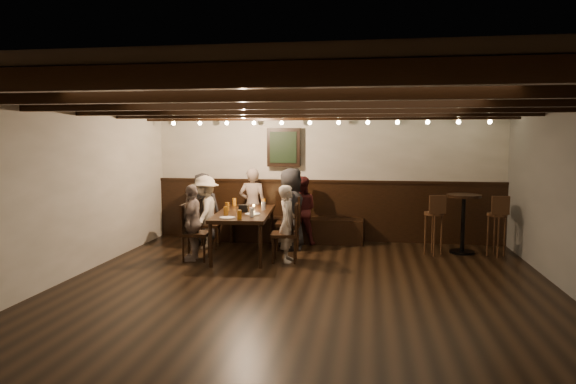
% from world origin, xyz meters
% --- Properties ---
extents(room, '(7.00, 7.00, 7.00)m').
position_xyz_m(room, '(-0.29, 2.21, 1.07)').
color(room, black).
rests_on(room, ground).
extents(dining_table, '(1.03, 1.98, 0.71)m').
position_xyz_m(dining_table, '(-1.24, 2.05, 0.66)').
color(dining_table, black).
rests_on(dining_table, floor).
extents(chair_left_near, '(0.42, 0.42, 0.85)m').
position_xyz_m(chair_left_near, '(-2.00, 2.44, 0.26)').
color(chair_left_near, black).
rests_on(chair_left_near, floor).
extents(chair_left_far, '(0.44, 0.44, 0.89)m').
position_xyz_m(chair_left_far, '(-1.91, 1.54, 0.27)').
color(chair_left_far, black).
rests_on(chair_left_far, floor).
extents(chair_right_near, '(0.47, 0.47, 0.94)m').
position_xyz_m(chair_right_near, '(-0.56, 2.57, 0.29)').
color(chair_right_near, black).
rests_on(chair_right_near, floor).
extents(chair_right_far, '(0.45, 0.45, 0.90)m').
position_xyz_m(chair_right_far, '(-0.48, 1.67, 0.28)').
color(chair_right_far, black).
rests_on(chair_right_far, floor).
extents(person_bench_left, '(0.67, 0.47, 1.29)m').
position_xyz_m(person_bench_left, '(-2.22, 2.87, 0.64)').
color(person_bench_left, '#28272A').
rests_on(person_bench_left, floor).
extents(person_bench_centre, '(0.53, 0.37, 1.38)m').
position_xyz_m(person_bench_centre, '(-1.34, 3.10, 0.69)').
color(person_bench_centre, gray).
rests_on(person_bench_centre, floor).
extents(person_bench_right, '(0.64, 0.52, 1.24)m').
position_xyz_m(person_bench_right, '(-0.43, 3.03, 0.62)').
color(person_bench_right, '#4F1B1C').
rests_on(person_bench_right, floor).
extents(person_left_near, '(0.55, 0.86, 1.28)m').
position_xyz_m(person_left_near, '(-2.03, 2.43, 0.64)').
color(person_left_near, '#BDB2A0').
rests_on(person_left_near, floor).
extents(person_left_far, '(0.36, 0.73, 1.20)m').
position_xyz_m(person_left_far, '(-1.95, 1.54, 0.60)').
color(person_left_far, gray).
rests_on(person_left_far, floor).
extents(person_right_near, '(0.51, 0.73, 1.41)m').
position_xyz_m(person_right_near, '(-0.53, 2.57, 0.71)').
color(person_right_near, black).
rests_on(person_right_near, floor).
extents(person_right_far, '(0.33, 0.46, 1.20)m').
position_xyz_m(person_right_far, '(-0.45, 1.68, 0.60)').
color(person_right_far, '#BDB0A0').
rests_on(person_right_far, floor).
extents(pint_a, '(0.07, 0.07, 0.14)m').
position_xyz_m(pint_a, '(-1.58, 2.73, 0.78)').
color(pint_a, '#BF7219').
rests_on(pint_a, dining_table).
extents(pint_b, '(0.07, 0.07, 0.14)m').
position_xyz_m(pint_b, '(-1.05, 2.72, 0.78)').
color(pint_b, '#BF7219').
rests_on(pint_b, dining_table).
extents(pint_c, '(0.07, 0.07, 0.14)m').
position_xyz_m(pint_c, '(-1.55, 2.13, 0.78)').
color(pint_c, '#BF7219').
rests_on(pint_c, dining_table).
extents(pint_d, '(0.07, 0.07, 0.14)m').
position_xyz_m(pint_d, '(-0.96, 2.28, 0.78)').
color(pint_d, silver).
rests_on(pint_d, dining_table).
extents(pint_e, '(0.07, 0.07, 0.14)m').
position_xyz_m(pint_e, '(-1.42, 1.59, 0.78)').
color(pint_e, '#BF7219').
rests_on(pint_e, dining_table).
extents(pint_f, '(0.07, 0.07, 0.14)m').
position_xyz_m(pint_f, '(-0.99, 1.53, 0.78)').
color(pint_f, silver).
rests_on(pint_f, dining_table).
extents(pint_g, '(0.07, 0.07, 0.14)m').
position_xyz_m(pint_g, '(-1.12, 1.26, 0.78)').
color(pint_g, '#BF7219').
rests_on(pint_g, dining_table).
extents(plate_near, '(0.24, 0.24, 0.01)m').
position_xyz_m(plate_near, '(-1.33, 1.34, 0.72)').
color(plate_near, white).
rests_on(plate_near, dining_table).
extents(plate_far, '(0.24, 0.24, 0.01)m').
position_xyz_m(plate_far, '(-1.03, 1.77, 0.72)').
color(plate_far, white).
rests_on(plate_far, dining_table).
extents(condiment_caddy, '(0.15, 0.10, 0.12)m').
position_xyz_m(condiment_caddy, '(-1.24, 2.00, 0.77)').
color(condiment_caddy, black).
rests_on(condiment_caddy, dining_table).
extents(candle, '(0.05, 0.05, 0.05)m').
position_xyz_m(candle, '(-1.15, 2.36, 0.74)').
color(candle, beige).
rests_on(candle, dining_table).
extents(high_top_table, '(0.56, 0.56, 0.99)m').
position_xyz_m(high_top_table, '(2.35, 2.71, 0.65)').
color(high_top_table, black).
rests_on(high_top_table, floor).
extents(bar_stool_left, '(0.33, 0.35, 1.01)m').
position_xyz_m(bar_stool_left, '(1.85, 2.50, 0.37)').
color(bar_stool_left, '#3C2413').
rests_on(bar_stool_left, floor).
extents(bar_stool_right, '(0.32, 0.33, 1.01)m').
position_xyz_m(bar_stool_right, '(2.85, 2.55, 0.37)').
color(bar_stool_right, '#3C2413').
rests_on(bar_stool_right, floor).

